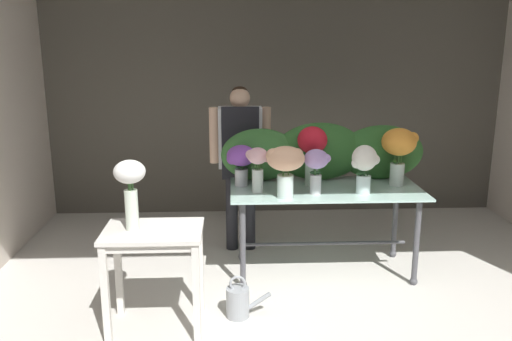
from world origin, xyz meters
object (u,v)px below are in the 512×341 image
Objects in this scene: vase_sunset_stock at (399,147)px; watering_can at (238,302)px; florist at (240,151)px; vase_lilac_hydrangea at (317,165)px; side_table_white at (154,245)px; vase_crimson_snapdragons at (312,147)px; vase_peach_carnations at (285,163)px; vase_ivory_ranunculus at (364,165)px; vase_white_roses_tall at (130,185)px; vase_blush_freesia at (258,165)px; vase_violet_anemones at (241,160)px; display_table_glass at (325,203)px.

vase_sunset_stock is 1.99m from watering_can.
vase_lilac_hydrangea is (0.64, -0.76, 0.03)m from florist.
side_table_white is 2.00× the size of vase_lilac_hydrangea.
vase_crimson_snapdragons is 1.24× the size of vase_peach_carnations.
vase_ivory_ranunculus is 0.83× the size of vase_white_roses_tall.
vase_blush_freesia reaches higher than watering_can.
vase_white_roses_tall is (-2.22, -0.99, -0.05)m from vase_sunset_stock.
vase_lilac_hydrangea is at bearing 27.53° from vase_white_roses_tall.
side_table_white is 1.69m from florist.
vase_violet_anemones is at bearing 164.41° from vase_ivory_ranunculus.
vase_blush_freesia is (-0.50, -0.21, -0.11)m from vase_crimson_snapdragons.
vase_peach_carnations is (0.36, -0.87, 0.07)m from florist.
watering_can is at bearing -127.99° from vase_peach_carnations.
vase_white_roses_tall is (-1.16, -0.64, 0.01)m from vase_peach_carnations.
florist is 3.26× the size of vase_white_roses_tall.
florist is 4.27× the size of vase_lilac_hydrangea.
vase_sunset_stock is at bearing -1.78° from vase_violet_anemones.
vase_crimson_snapdragons is (-0.00, 0.27, 0.10)m from vase_lilac_hydrangea.
vase_ivory_ranunculus is at bearing 21.73° from vase_white_roses_tall.
side_table_white is at bearing -149.95° from vase_lilac_hydrangea.
vase_crimson_snapdragons reaches higher than vase_ivory_ranunculus.
vase_violet_anemones reaches higher than watering_can.
vase_crimson_snapdragons is at bearing 52.68° from watering_can.
vase_white_roses_tall reaches higher than vase_peach_carnations.
watering_can is (-0.04, -0.91, -0.92)m from vase_violet_anemones.
vase_peach_carnations is 0.83× the size of vase_sunset_stock.
vase_ivory_ranunculus is 1.21× the size of watering_can.
vase_ivory_ranunculus is at bearing -32.33° from display_table_glass.
vase_ivory_ranunculus is at bearing -1.80° from vase_lilac_hydrangea.
vase_sunset_stock is (1.43, -0.04, 0.11)m from vase_violet_anemones.
vase_sunset_stock is (2.08, 0.99, 0.50)m from side_table_white.
vase_violet_anemones is at bearing 133.40° from vase_peach_carnations.
florist is at bearing 142.11° from display_table_glass.
vase_sunset_stock is at bearing 25.37° from side_table_white.
display_table_glass is 2.19× the size of side_table_white.
watering_can is at bearing 11.62° from side_table_white.
display_table_glass is 0.86m from vase_violet_anemones.
vase_ivory_ranunculus is at bearing 29.19° from watering_can.
vase_peach_carnations is (-0.69, -0.09, 0.04)m from vase_ivory_ranunculus.
display_table_glass is 3.24× the size of vase_sunset_stock.
vase_white_roses_tall is (-1.56, -0.92, 0.44)m from display_table_glass.
vase_peach_carnations is 1.18m from watering_can.
side_table_white is 1.53× the size of vase_white_roses_tall.
vase_sunset_stock reaches higher than display_table_glass.
vase_crimson_snapdragons reaches higher than display_table_glass.
florist is 3.16× the size of vase_sunset_stock.
vase_crimson_snapdragons is at bearing 38.25° from side_table_white.
vase_crimson_snapdragons is at bearing 22.71° from vase_blush_freesia.
side_table_white is 2.08× the size of vase_violet_anemones.
side_table_white is at bearing -134.41° from vase_blush_freesia.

